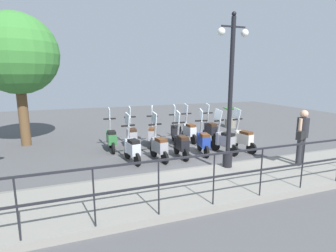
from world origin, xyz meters
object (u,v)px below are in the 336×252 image
at_px(potted_palm, 230,119).
at_px(scooter_near_5, 132,147).
at_px(scooter_far_4, 132,135).
at_px(scooter_far_5, 111,138).
at_px(pedestrian_with_bag, 302,133).
at_px(scooter_near_1, 224,140).
at_px(lamp_post_near, 230,102).
at_px(scooter_far_1, 189,130).
at_px(scooter_far_2, 176,132).
at_px(scooter_near_4, 159,146).
at_px(scooter_far_3, 152,134).
at_px(scooter_near_0, 243,138).
at_px(scooter_near_2, 203,141).
at_px(tree_large, 17,55).
at_px(scooter_near_3, 181,143).
at_px(scooter_far_0, 210,129).

bearing_deg(potted_palm, scooter_near_5, 121.81).
bearing_deg(scooter_far_4, potted_palm, -68.09).
bearing_deg(scooter_far_5, pedestrian_with_bag, -127.64).
height_order(potted_palm, scooter_near_1, scooter_near_1).
height_order(lamp_post_near, scooter_far_1, lamp_post_near).
height_order(pedestrian_with_bag, scooter_far_2, pedestrian_with_bag).
bearing_deg(scooter_near_4, scooter_far_4, 7.64).
bearing_deg(scooter_far_3, potted_palm, -48.53).
distance_m(pedestrian_with_bag, scooter_near_0, 2.25).
bearing_deg(scooter_far_5, scooter_near_2, -116.74).
relative_size(scooter_far_2, scooter_far_4, 1.00).
height_order(potted_palm, scooter_far_5, scooter_far_5).
xyz_separation_m(tree_large, scooter_far_2, (-1.77, -5.57, -2.95)).
bearing_deg(lamp_post_near, scooter_near_4, 43.09).
relative_size(pedestrian_with_bag, scooter_far_1, 1.03).
bearing_deg(scooter_far_4, scooter_near_2, -126.08).
height_order(tree_large, scooter_near_3, tree_large).
bearing_deg(scooter_far_4, scooter_far_5, 103.78).
bearing_deg(scooter_near_2, scooter_far_3, 51.27).
xyz_separation_m(pedestrian_with_bag, scooter_far_2, (3.93, 2.28, -0.60)).
bearing_deg(scooter_far_5, scooter_far_3, -86.72).
xyz_separation_m(scooter_far_0, scooter_far_4, (0.07, 3.29, 0.00)).
relative_size(scooter_near_1, scooter_far_0, 1.00).
distance_m(scooter_near_2, scooter_near_5, 2.49).
height_order(scooter_near_0, scooter_near_3, same).
distance_m(scooter_far_1, scooter_far_4, 2.39).
relative_size(scooter_near_3, scooter_far_0, 1.00).
distance_m(tree_large, scooter_far_2, 6.55).
xyz_separation_m(pedestrian_with_bag, scooter_far_5, (3.80, 4.83, -0.60)).
bearing_deg(pedestrian_with_bag, lamp_post_near, 51.83).
xyz_separation_m(lamp_post_near, tree_large, (5.14, 5.80, 1.46)).
relative_size(scooter_near_3, scooter_far_2, 1.00).
height_order(lamp_post_near, scooter_near_0, lamp_post_near).
bearing_deg(scooter_far_1, scooter_far_0, -99.85).
bearing_deg(scooter_near_0, scooter_near_3, 74.36).
xyz_separation_m(pedestrian_with_bag, scooter_near_2, (2.30, 1.92, -0.60)).
distance_m(tree_large, scooter_near_3, 6.83).
bearing_deg(scooter_far_1, scooter_far_5, 91.50).
xyz_separation_m(tree_large, scooter_far_4, (-1.75, -3.80, -2.95)).
bearing_deg(scooter_near_1, scooter_near_0, -106.56).
bearing_deg(tree_large, pedestrian_with_bag, -126.02).
xyz_separation_m(potted_palm, scooter_near_1, (-3.90, 2.80, 0.04)).
height_order(scooter_near_2, scooter_near_5, same).
relative_size(lamp_post_near, scooter_far_5, 2.69).
distance_m(scooter_near_4, scooter_far_2, 2.17).
distance_m(lamp_post_near, scooter_near_5, 3.28).
bearing_deg(potted_palm, pedestrian_with_bag, 164.95).
distance_m(scooter_near_0, scooter_far_5, 4.71).
distance_m(scooter_far_2, scooter_far_3, 1.00).
relative_size(scooter_near_0, scooter_far_0, 1.00).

